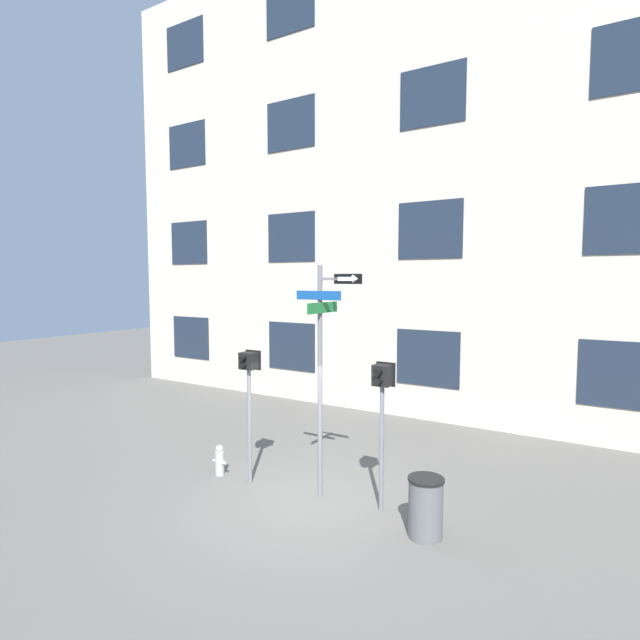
{
  "coord_description": "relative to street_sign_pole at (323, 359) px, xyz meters",
  "views": [
    {
      "loc": [
        4.91,
        -7.26,
        4.1
      ],
      "look_at": [
        0.05,
        0.5,
        3.35
      ],
      "focal_mm": 28.0,
      "sensor_mm": 36.0,
      "label": 1
    }
  ],
  "objects": [
    {
      "name": "ground_plane",
      "position": [
        -0.12,
        -0.5,
        -2.63
      ],
      "size": [
        60.0,
        60.0,
        0.0
      ],
      "primitive_type": "plane",
      "color": "#595651"
    },
    {
      "name": "building_facade",
      "position": [
        -0.12,
        6.25,
        4.69
      ],
      "size": [
        24.0,
        0.63,
        14.64
      ],
      "color": "beige",
      "rests_on": "ground_plane"
    },
    {
      "name": "street_sign_pole",
      "position": [
        0.0,
        0.0,
        0.0
      ],
      "size": [
        1.35,
        1.01,
        4.36
      ],
      "color": "slate",
      "rests_on": "ground_plane"
    },
    {
      "name": "pedestrian_signal_left",
      "position": [
        -1.59,
        -0.23,
        -0.54
      ],
      "size": [
        0.38,
        0.4,
        2.68
      ],
      "color": "slate",
      "rests_on": "ground_plane"
    },
    {
      "name": "pedestrian_signal_right",
      "position": [
        1.17,
        0.06,
        -0.57
      ],
      "size": [
        0.36,
        0.4,
        2.64
      ],
      "color": "slate",
      "rests_on": "ground_plane"
    },
    {
      "name": "fire_hydrant",
      "position": [
        -2.39,
        -0.26,
        -2.32
      ],
      "size": [
        0.35,
        0.19,
        0.64
      ],
      "color": "#A5A5A8",
      "rests_on": "ground_plane"
    },
    {
      "name": "trash_bin",
      "position": [
        2.16,
        -0.39,
        -2.14
      ],
      "size": [
        0.58,
        0.58,
        0.97
      ],
      "color": "#59595B",
      "rests_on": "ground_plane"
    }
  ]
}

